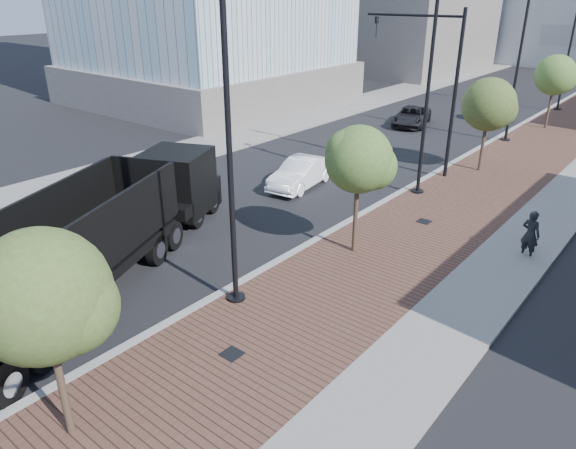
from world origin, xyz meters
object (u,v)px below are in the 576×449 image
Objects in this scene: dump_truck at (135,218)px; pedestrian at (530,235)px; white_sedan at (301,173)px; dark_car_mid at (412,116)px.

dump_truck is 7.37× the size of pedestrian.
pedestrian reaches higher than white_sedan.
dump_truck reaches higher than white_sedan.
pedestrian is (10.86, 8.51, -0.51)m from dump_truck.
pedestrian is at bearing -67.06° from dark_car_mid.
dump_truck is 13.81m from pedestrian.
white_sedan is 10.78m from pedestrian.
pedestrian is at bearing -11.93° from white_sedan.
dump_truck is 2.90× the size of dark_car_mid.
dump_truck reaches higher than pedestrian.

